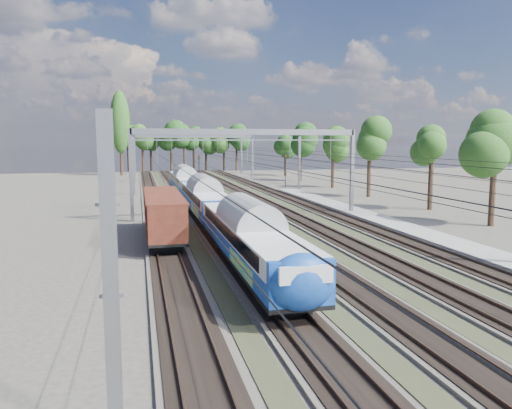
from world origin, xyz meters
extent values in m
plane|color=#47423A|center=(0.00, 0.00, 0.00)|extent=(220.00, 220.00, 0.00)
cube|color=#47423A|center=(-9.00, 45.00, 0.07)|extent=(3.00, 130.00, 0.15)
cube|color=black|center=(-9.00, 45.00, 0.17)|extent=(2.50, 130.00, 0.06)
cube|color=#473326|center=(-9.72, 45.00, 0.27)|extent=(0.08, 130.00, 0.14)
cube|color=#473326|center=(-8.28, 45.00, 0.27)|extent=(0.08, 130.00, 0.14)
cube|color=#47423A|center=(-4.50, 45.00, 0.07)|extent=(3.00, 130.00, 0.15)
cube|color=black|center=(-4.50, 45.00, 0.17)|extent=(2.50, 130.00, 0.06)
cube|color=#473326|center=(-5.22, 45.00, 0.27)|extent=(0.08, 130.00, 0.14)
cube|color=#473326|center=(-3.78, 45.00, 0.27)|extent=(0.08, 130.00, 0.14)
cube|color=#47423A|center=(0.00, 45.00, 0.07)|extent=(3.00, 130.00, 0.15)
cube|color=black|center=(0.00, 45.00, 0.17)|extent=(2.50, 130.00, 0.06)
cube|color=#473326|center=(-0.72, 45.00, 0.27)|extent=(0.08, 130.00, 0.14)
cube|color=#473326|center=(0.72, 45.00, 0.27)|extent=(0.08, 130.00, 0.14)
cube|color=#47423A|center=(4.50, 45.00, 0.07)|extent=(3.00, 130.00, 0.15)
cube|color=black|center=(4.50, 45.00, 0.17)|extent=(2.50, 130.00, 0.06)
cube|color=#473326|center=(3.78, 45.00, 0.27)|extent=(0.08, 130.00, 0.14)
cube|color=#473326|center=(5.22, 45.00, 0.27)|extent=(0.08, 130.00, 0.14)
cube|color=#47423A|center=(9.00, 45.00, 0.07)|extent=(3.00, 130.00, 0.15)
cube|color=black|center=(9.00, 45.00, 0.17)|extent=(2.50, 130.00, 0.06)
cube|color=#473326|center=(8.28, 45.00, 0.27)|extent=(0.08, 130.00, 0.14)
cube|color=#473326|center=(9.72, 45.00, 0.27)|extent=(0.08, 130.00, 0.14)
cube|color=#373523|center=(-6.75, 45.00, 0.03)|extent=(1.10, 130.00, 0.05)
cube|color=#373523|center=(-2.25, 45.00, 0.03)|extent=(1.10, 130.00, 0.05)
cube|color=#373523|center=(2.25, 45.00, 0.03)|extent=(1.10, 130.00, 0.05)
cube|color=#373523|center=(6.75, 45.00, 0.03)|extent=(1.10, 130.00, 0.05)
cube|color=gray|center=(12.00, 20.00, 0.15)|extent=(3.00, 70.00, 0.30)
cube|color=gray|center=(-11.50, 30.00, 4.50)|extent=(0.35, 0.35, 9.00)
cube|color=gray|center=(11.50, 30.00, 4.50)|extent=(0.35, 0.35, 9.00)
cube|color=gray|center=(0.00, 30.00, 8.70)|extent=(23.00, 0.35, 0.60)
cube|color=gray|center=(-11.50, 78.00, 4.50)|extent=(0.35, 0.35, 9.00)
cube|color=gray|center=(11.50, 78.00, 4.50)|extent=(0.35, 0.35, 9.00)
cube|color=gray|center=(0.00, 78.00, 8.70)|extent=(23.00, 0.35, 0.60)
cube|color=gray|center=(-11.50, -8.00, 4.25)|extent=(0.35, 0.35, 8.50)
cube|color=gray|center=(-11.50, 55.00, 4.25)|extent=(0.35, 0.35, 8.50)
cube|color=gray|center=(-11.50, 100.00, 4.25)|extent=(0.35, 0.35, 8.50)
cube|color=gray|center=(13.80, 55.00, 4.25)|extent=(0.35, 0.35, 8.50)
cube|color=gray|center=(13.80, 100.00, 4.25)|extent=(0.35, 0.35, 8.50)
cylinder|color=black|center=(-9.00, 45.00, 5.50)|extent=(0.03, 130.00, 0.03)
cylinder|color=black|center=(-9.00, 45.00, 6.60)|extent=(0.03, 130.00, 0.03)
cylinder|color=black|center=(-4.50, 45.00, 5.50)|extent=(0.03, 130.00, 0.03)
cylinder|color=black|center=(-4.50, 45.00, 6.60)|extent=(0.03, 130.00, 0.03)
cylinder|color=black|center=(0.00, 45.00, 5.50)|extent=(0.03, 130.00, 0.03)
cylinder|color=black|center=(0.00, 45.00, 6.60)|extent=(0.03, 130.00, 0.03)
cylinder|color=black|center=(4.50, 45.00, 5.50)|extent=(0.03, 130.00, 0.03)
cylinder|color=black|center=(4.50, 45.00, 6.60)|extent=(0.03, 130.00, 0.03)
cylinder|color=black|center=(9.00, 45.00, 5.50)|extent=(0.03, 130.00, 0.03)
cylinder|color=black|center=(9.00, 45.00, 6.60)|extent=(0.03, 130.00, 0.03)
cylinder|color=black|center=(-13.24, 113.99, 3.60)|extent=(0.56, 0.56, 7.19)
sphere|color=#163714|center=(-13.24, 113.99, 9.35)|extent=(4.46, 4.46, 4.46)
cylinder|color=black|center=(-10.18, 111.76, 3.59)|extent=(0.56, 0.56, 7.18)
sphere|color=#163714|center=(-10.18, 111.76, 9.33)|extent=(4.33, 4.33, 4.33)
cylinder|color=black|center=(-7.19, 111.23, 3.69)|extent=(0.56, 0.56, 7.37)
sphere|color=#163714|center=(-7.19, 111.23, 9.59)|extent=(5.49, 5.49, 5.49)
cylinder|color=black|center=(-3.57, 110.41, 3.73)|extent=(0.56, 0.56, 7.47)
sphere|color=#163714|center=(-3.57, 110.41, 9.71)|extent=(4.46, 4.46, 4.46)
cylinder|color=black|center=(0.85, 112.64, 3.26)|extent=(0.56, 0.56, 6.52)
sphere|color=#163714|center=(0.85, 112.64, 8.47)|extent=(5.15, 5.15, 5.15)
cylinder|color=black|center=(3.81, 112.08, 3.02)|extent=(0.56, 0.56, 6.04)
sphere|color=#163714|center=(3.81, 112.08, 7.85)|extent=(3.98, 3.98, 3.98)
cylinder|color=black|center=(7.91, 110.61, 2.85)|extent=(0.56, 0.56, 5.70)
sphere|color=#163714|center=(7.91, 110.61, 7.41)|extent=(4.08, 4.08, 4.08)
cylinder|color=black|center=(10.48, 113.63, 3.26)|extent=(0.56, 0.56, 6.53)
sphere|color=#163714|center=(10.48, 113.63, 8.48)|extent=(4.13, 4.13, 4.13)
cylinder|color=black|center=(15.10, 112.52, 3.50)|extent=(0.56, 0.56, 7.00)
sphere|color=#163714|center=(15.10, 112.52, 9.09)|extent=(4.83, 4.83, 4.83)
cylinder|color=black|center=(20.74, 19.07, 3.43)|extent=(0.56, 0.56, 6.87)
sphere|color=#163714|center=(20.74, 19.07, 8.93)|extent=(4.44, 4.44, 4.44)
cylinder|color=black|center=(19.81, 30.05, 3.43)|extent=(0.56, 0.56, 6.86)
sphere|color=#163714|center=(19.81, 30.05, 8.92)|extent=(3.46, 3.46, 3.46)
cylinder|color=black|center=(21.39, 47.23, 2.89)|extent=(0.56, 0.56, 5.78)
sphere|color=#163714|center=(21.39, 47.23, 7.51)|extent=(3.61, 3.61, 3.61)
cylinder|color=black|center=(20.36, 60.86, 2.73)|extent=(0.56, 0.56, 5.46)
sphere|color=#163714|center=(20.36, 60.86, 7.09)|extent=(3.86, 3.86, 3.86)
cylinder|color=black|center=(21.46, 73.33, 2.78)|extent=(0.56, 0.56, 5.56)
sphere|color=#163714|center=(21.46, 73.33, 7.22)|extent=(4.83, 4.83, 4.83)
cylinder|color=black|center=(19.76, 89.23, 3.45)|extent=(0.56, 0.56, 6.89)
sphere|color=#163714|center=(19.76, 89.23, 8.96)|extent=(3.73, 3.73, 3.73)
cylinder|color=black|center=(-14.50, 98.00, 8.00)|extent=(0.70, 0.70, 16.00)
ellipsoid|color=#2C4C19|center=(-14.50, 98.00, 12.00)|extent=(4.40, 4.40, 14.08)
cube|color=black|center=(-4.50, 1.89, 0.55)|extent=(2.02, 3.02, 0.81)
cube|color=black|center=(-4.50, 16.00, 0.55)|extent=(2.02, 3.02, 0.81)
cube|color=#103997|center=(-4.50, 8.94, 2.07)|extent=(2.82, 20.15, 1.91)
cube|color=silver|center=(-4.50, 8.94, 2.57)|extent=(2.90, 19.35, 0.96)
cube|color=black|center=(-3.04, 8.94, 2.57)|extent=(0.04, 17.13, 0.71)
cube|color=yellow|center=(-4.50, 4.51, 1.56)|extent=(2.92, 5.64, 0.71)
cylinder|color=#95989B|center=(-4.50, 8.94, 3.02)|extent=(2.86, 20.15, 2.86)
cube|color=black|center=(-4.50, 22.64, 0.55)|extent=(2.02, 3.02, 0.81)
cube|color=black|center=(-4.50, 36.75, 0.55)|extent=(2.02, 3.02, 0.81)
cube|color=#103997|center=(-4.50, 29.70, 2.07)|extent=(2.82, 20.15, 1.91)
cube|color=silver|center=(-4.50, 29.70, 2.57)|extent=(2.90, 19.35, 0.96)
cube|color=black|center=(-3.04, 29.70, 2.57)|extent=(0.04, 17.13, 0.71)
cube|color=yellow|center=(-4.50, 25.26, 1.56)|extent=(2.92, 5.64, 0.71)
cylinder|color=#95989B|center=(-4.50, 29.70, 3.02)|extent=(2.86, 20.15, 2.86)
cube|color=black|center=(-4.50, 43.40, 0.55)|extent=(2.02, 3.02, 0.81)
cube|color=black|center=(-4.50, 57.51, 0.55)|extent=(2.02, 3.02, 0.81)
cube|color=#103997|center=(-4.50, 50.45, 2.07)|extent=(2.82, 20.15, 1.91)
cube|color=silver|center=(-4.50, 50.45, 2.57)|extent=(2.90, 19.35, 0.96)
cube|color=black|center=(-3.04, 50.45, 2.57)|extent=(0.04, 17.13, 0.71)
cube|color=yellow|center=(-4.50, 46.02, 1.56)|extent=(2.92, 5.64, 0.71)
cylinder|color=#95989B|center=(-4.50, 50.45, 3.02)|extent=(2.86, 20.15, 2.86)
ellipsoid|color=#103997|center=(-4.50, -0.93, 2.12)|extent=(2.86, 1.57, 2.44)
cube|color=black|center=(-9.00, 15.11, 0.49)|extent=(1.95, 2.54, 0.68)
cube|color=black|center=(-9.00, 24.67, 0.49)|extent=(1.95, 2.54, 0.68)
cube|color=black|center=(-9.00, 19.89, 0.93)|extent=(2.63, 13.66, 0.20)
cube|color=#471D12|center=(-9.00, 19.89, 2.29)|extent=(2.63, 13.66, 2.54)
cube|color=#471D12|center=(-9.00, 19.89, 3.61)|extent=(2.83, 13.66, 0.12)
imported|color=black|center=(1.09, 61.84, 0.85)|extent=(0.57, 0.71, 1.70)
cylinder|color=black|center=(-0.93, 63.55, 2.39)|extent=(0.13, 0.13, 4.78)
cube|color=black|center=(-0.93, 63.55, 5.12)|extent=(0.36, 0.25, 0.67)
sphere|color=red|center=(-0.93, 63.43, 5.31)|extent=(0.15, 0.15, 0.15)
sphere|color=#0C9919|center=(-0.93, 63.43, 4.97)|extent=(0.15, 0.15, 0.15)
cylinder|color=black|center=(13.41, 61.23, 2.37)|extent=(0.13, 0.13, 4.74)
cube|color=black|center=(13.41, 61.23, 5.08)|extent=(0.33, 0.21, 0.66)
sphere|color=red|center=(13.41, 61.11, 5.26)|extent=(0.15, 0.15, 0.15)
sphere|color=#0C9919|center=(13.41, 61.11, 4.93)|extent=(0.15, 0.15, 0.15)
camera|label=1|loc=(-10.80, -19.62, 7.80)|focal=35.00mm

